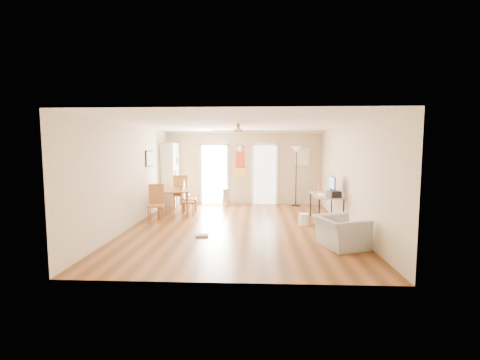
{
  "coord_description": "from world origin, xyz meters",
  "views": [
    {
      "loc": [
        0.4,
        -8.26,
        2.02
      ],
      "look_at": [
        0.0,
        0.6,
        1.15
      ],
      "focal_mm": 24.68,
      "sensor_mm": 36.0,
      "label": 1
    }
  ],
  "objects_px": {
    "dining_chair_right_a": "(190,197)",
    "dining_chair_far": "(182,193)",
    "dining_table": "(172,201)",
    "computer_desk": "(326,208)",
    "wastebasket_a": "(304,219)",
    "bookshelf": "(171,175)",
    "torchiere_lamp": "(296,176)",
    "trash_can": "(226,197)",
    "printer": "(334,194)",
    "armchair": "(341,232)",
    "dining_chair_right_b": "(187,200)",
    "dining_chair_near": "(156,204)",
    "wastebasket_b": "(326,225)"
  },
  "relations": [
    {
      "from": "computer_desk",
      "to": "wastebasket_a",
      "type": "distance_m",
      "value": 0.86
    },
    {
      "from": "torchiere_lamp",
      "to": "computer_desk",
      "type": "relative_size",
      "value": 1.48
    },
    {
      "from": "dining_chair_near",
      "to": "armchair",
      "type": "height_order",
      "value": "dining_chair_near"
    },
    {
      "from": "computer_desk",
      "to": "wastebasket_a",
      "type": "xyz_separation_m",
      "value": [
        -0.67,
        -0.49,
        -0.22
      ]
    },
    {
      "from": "armchair",
      "to": "torchiere_lamp",
      "type": "bearing_deg",
      "value": -14.39
    },
    {
      "from": "dining_chair_right_a",
      "to": "dining_chair_far",
      "type": "bearing_deg",
      "value": 27.9
    },
    {
      "from": "dining_table",
      "to": "computer_desk",
      "type": "height_order",
      "value": "dining_table"
    },
    {
      "from": "armchair",
      "to": "dining_chair_near",
      "type": "bearing_deg",
      "value": 46.48
    },
    {
      "from": "computer_desk",
      "to": "armchair",
      "type": "height_order",
      "value": "computer_desk"
    },
    {
      "from": "dining_chair_near",
      "to": "dining_chair_right_b",
      "type": "bearing_deg",
      "value": 42.05
    },
    {
      "from": "trash_can",
      "to": "dining_chair_right_a",
      "type": "bearing_deg",
      "value": -124.39
    },
    {
      "from": "trash_can",
      "to": "wastebasket_a",
      "type": "relative_size",
      "value": 1.95
    },
    {
      "from": "dining_chair_near",
      "to": "wastebasket_b",
      "type": "relative_size",
      "value": 3.27
    },
    {
      "from": "dining_chair_right_b",
      "to": "trash_can",
      "type": "height_order",
      "value": "dining_chair_right_b"
    },
    {
      "from": "trash_can",
      "to": "wastebasket_a",
      "type": "distance_m",
      "value": 3.68
    },
    {
      "from": "dining_chair_right_a",
      "to": "wastebasket_a",
      "type": "xyz_separation_m",
      "value": [
        3.28,
        -1.44,
        -0.34
      ]
    },
    {
      "from": "dining_table",
      "to": "wastebasket_a",
      "type": "bearing_deg",
      "value": -19.47
    },
    {
      "from": "bookshelf",
      "to": "trash_can",
      "type": "xyz_separation_m",
      "value": [
        1.9,
        0.16,
        -0.79
      ]
    },
    {
      "from": "trash_can",
      "to": "torchiere_lamp",
      "type": "height_order",
      "value": "torchiere_lamp"
    },
    {
      "from": "dining_table",
      "to": "dining_chair_right_a",
      "type": "distance_m",
      "value": 0.57
    },
    {
      "from": "dining_chair_far",
      "to": "computer_desk",
      "type": "xyz_separation_m",
      "value": [
        4.32,
        -1.5,
        -0.2
      ]
    },
    {
      "from": "armchair",
      "to": "dining_table",
      "type": "bearing_deg",
      "value": 34.72
    },
    {
      "from": "bookshelf",
      "to": "computer_desk",
      "type": "height_order",
      "value": "bookshelf"
    },
    {
      "from": "printer",
      "to": "dining_table",
      "type": "bearing_deg",
      "value": 151.25
    },
    {
      "from": "torchiere_lamp",
      "to": "printer",
      "type": "xyz_separation_m",
      "value": [
        0.62,
        -2.9,
        -0.2
      ]
    },
    {
      "from": "torchiere_lamp",
      "to": "computer_desk",
      "type": "xyz_separation_m",
      "value": [
        0.52,
        -2.41,
        -0.66
      ]
    },
    {
      "from": "bookshelf",
      "to": "dining_table",
      "type": "height_order",
      "value": "bookshelf"
    },
    {
      "from": "wastebasket_a",
      "to": "torchiere_lamp",
      "type": "bearing_deg",
      "value": 87.11
    },
    {
      "from": "bookshelf",
      "to": "dining_table",
      "type": "bearing_deg",
      "value": -89.89
    },
    {
      "from": "dining_chair_right_a",
      "to": "computer_desk",
      "type": "distance_m",
      "value": 4.07
    },
    {
      "from": "dining_chair_right_a",
      "to": "dining_chair_near",
      "type": "bearing_deg",
      "value": 144.72
    },
    {
      "from": "dining_table",
      "to": "wastebasket_a",
      "type": "relative_size",
      "value": 4.99
    },
    {
      "from": "dining_chair_right_a",
      "to": "dining_chair_far",
      "type": "relative_size",
      "value": 0.87
    },
    {
      "from": "dining_chair_far",
      "to": "trash_can",
      "type": "distance_m",
      "value": 1.64
    },
    {
      "from": "computer_desk",
      "to": "bookshelf",
      "type": "bearing_deg",
      "value": 155.45
    },
    {
      "from": "wastebasket_a",
      "to": "computer_desk",
      "type": "bearing_deg",
      "value": 36.29
    },
    {
      "from": "wastebasket_b",
      "to": "trash_can",
      "type": "bearing_deg",
      "value": 127.64
    },
    {
      "from": "bookshelf",
      "to": "dining_chair_right_a",
      "type": "relative_size",
      "value": 2.19
    },
    {
      "from": "printer",
      "to": "trash_can",
      "type": "bearing_deg",
      "value": 124.52
    },
    {
      "from": "dining_table",
      "to": "printer",
      "type": "xyz_separation_m",
      "value": [
        4.6,
        -1.35,
        0.44
      ]
    },
    {
      "from": "trash_can",
      "to": "dining_chair_right_b",
      "type": "bearing_deg",
      "value": -118.73
    },
    {
      "from": "dining_chair_right_a",
      "to": "trash_can",
      "type": "height_order",
      "value": "dining_chair_right_a"
    },
    {
      "from": "dining_chair_right_b",
      "to": "printer",
      "type": "height_order",
      "value": "dining_chair_right_b"
    },
    {
      "from": "dining_chair_right_a",
      "to": "dining_chair_far",
      "type": "height_order",
      "value": "dining_chair_far"
    },
    {
      "from": "dining_table",
      "to": "wastebasket_a",
      "type": "xyz_separation_m",
      "value": [
        3.83,
        -1.35,
        -0.23
      ]
    },
    {
      "from": "dining_chair_right_a",
      "to": "dining_chair_near",
      "type": "xyz_separation_m",
      "value": [
        -0.69,
        -1.23,
        0.01
      ]
    },
    {
      "from": "bookshelf",
      "to": "computer_desk",
      "type": "relative_size",
      "value": 1.57
    },
    {
      "from": "dining_chair_right_b",
      "to": "printer",
      "type": "bearing_deg",
      "value": -116.39
    },
    {
      "from": "dining_chair_right_b",
      "to": "computer_desk",
      "type": "distance_m",
      "value": 4.0
    },
    {
      "from": "dining_chair_far",
      "to": "wastebasket_a",
      "type": "xyz_separation_m",
      "value": [
        3.65,
        -1.99,
        -0.41
      ]
    }
  ]
}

